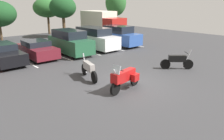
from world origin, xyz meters
The scene contains 14 objects.
ground centered at (0.00, 0.00, -0.05)m, with size 44.00×44.00×0.10m, color #38383A.
motorcycle_touring centered at (-0.80, -0.45, 0.67)m, with size 2.30×0.95×1.44m.
motorcycle_second centered at (-1.10, 2.14, 0.57)m, with size 0.81×2.21×1.33m.
motorcycle_third centered at (4.30, -0.13, 0.56)m, with size 1.67×1.51×1.30m.
parking_stripes centered at (-1.06, 8.50, 0.00)m, with size 18.96×4.69×0.01m.
car_black centered at (-3.76, 8.87, 0.70)m, with size 1.88×4.77×1.41m.
car_maroon centered at (-1.28, 8.81, 0.67)m, with size 1.90×4.31×1.37m.
car_green centered at (1.38, 8.27, 0.99)m, with size 1.93×4.63×2.00m.
car_white centered at (4.27, 8.57, 0.99)m, with size 1.92×4.78×1.98m.
car_blue centered at (7.09, 8.33, 0.96)m, with size 1.86×4.49×1.96m.
box_truck centered at (9.87, 14.58, 1.63)m, with size 2.76×6.16×3.12m.
tree_center centered at (5.49, 16.51, 3.59)m, with size 3.16×3.16×4.89m.
tree_far_right centered at (17.81, 20.68, 4.10)m, with size 3.49×3.49×6.28m.
tree_right centered at (5.52, 20.72, 3.50)m, with size 3.71×3.71×4.80m.
Camera 1 is at (-7.90, -7.59, 4.20)m, focal length 34.97 mm.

